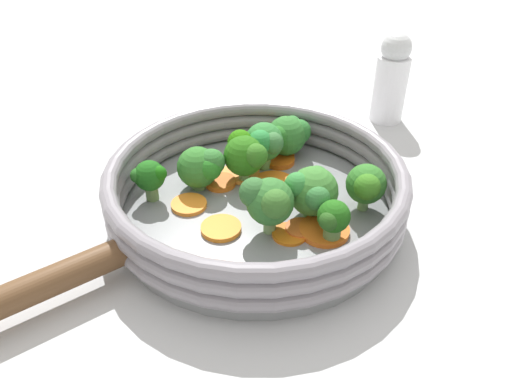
{
  "coord_description": "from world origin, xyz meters",
  "views": [
    {
      "loc": [
        -0.38,
        0.11,
        0.31
      ],
      "look_at": [
        0.0,
        0.0,
        0.03
      ],
      "focal_mm": 35.0,
      "sensor_mm": 36.0,
      "label": 1
    }
  ],
  "objects_px": {
    "carrot_slice_0": "(189,204)",
    "broccoli_floret_8": "(312,191)",
    "broccoli_floret_7": "(269,201)",
    "salt_shaker": "(391,79)",
    "carrot_slice_8": "(324,230)",
    "skillet": "(256,210)",
    "carrot_slice_2": "(279,160)",
    "broccoli_floret_6": "(149,177)",
    "carrot_slice_6": "(274,154)",
    "broccoli_floret_1": "(202,167)",
    "carrot_slice_1": "(221,228)",
    "carrot_slice_5": "(290,234)",
    "broccoli_floret_3": "(366,184)",
    "broccoli_floret_5": "(264,143)",
    "broccoli_floret_2": "(247,154)",
    "carrot_slice_4": "(301,229)",
    "carrot_slice_3": "(221,182)",
    "broccoli_floret_4": "(288,135)",
    "carrot_slice_7": "(240,173)",
    "broccoli_floret_0": "(333,218)",
    "carrot_slice_9": "(274,184)"
  },
  "relations": [
    {
      "from": "carrot_slice_0",
      "to": "broccoli_floret_8",
      "type": "xyz_separation_m",
      "value": [
        -0.05,
        -0.11,
        0.03
      ]
    },
    {
      "from": "broccoli_floret_7",
      "to": "salt_shaker",
      "type": "relative_size",
      "value": 0.48
    },
    {
      "from": "carrot_slice_8",
      "to": "skillet",
      "type": "bearing_deg",
      "value": 38.67
    },
    {
      "from": "carrot_slice_2",
      "to": "broccoli_floret_6",
      "type": "relative_size",
      "value": 0.81
    },
    {
      "from": "carrot_slice_6",
      "to": "broccoli_floret_1",
      "type": "height_order",
      "value": "broccoli_floret_1"
    },
    {
      "from": "carrot_slice_1",
      "to": "carrot_slice_5",
      "type": "bearing_deg",
      "value": -113.8
    },
    {
      "from": "carrot_slice_8",
      "to": "carrot_slice_5",
      "type": "bearing_deg",
      "value": 80.9
    },
    {
      "from": "carrot_slice_1",
      "to": "broccoli_floret_7",
      "type": "distance_m",
      "value": 0.05
    },
    {
      "from": "carrot_slice_1",
      "to": "broccoli_floret_8",
      "type": "bearing_deg",
      "value": -92.62
    },
    {
      "from": "broccoli_floret_3",
      "to": "broccoli_floret_5",
      "type": "xyz_separation_m",
      "value": [
        0.1,
        0.07,
        0.0
      ]
    },
    {
      "from": "broccoli_floret_1",
      "to": "broccoli_floret_8",
      "type": "relative_size",
      "value": 0.91
    },
    {
      "from": "broccoli_floret_2",
      "to": "broccoli_floret_3",
      "type": "relative_size",
      "value": 1.11
    },
    {
      "from": "carrot_slice_4",
      "to": "carrot_slice_6",
      "type": "xyz_separation_m",
      "value": [
        0.13,
        -0.02,
        0.0
      ]
    },
    {
      "from": "carrot_slice_3",
      "to": "broccoli_floret_4",
      "type": "xyz_separation_m",
      "value": [
        0.03,
        -0.09,
        0.02
      ]
    },
    {
      "from": "carrot_slice_2",
      "to": "carrot_slice_4",
      "type": "height_order",
      "value": "carrot_slice_2"
    },
    {
      "from": "carrot_slice_0",
      "to": "skillet",
      "type": "bearing_deg",
      "value": -104.37
    },
    {
      "from": "carrot_slice_0",
      "to": "carrot_slice_3",
      "type": "relative_size",
      "value": 1.1
    },
    {
      "from": "broccoli_floret_1",
      "to": "broccoli_floret_2",
      "type": "height_order",
      "value": "broccoli_floret_2"
    },
    {
      "from": "carrot_slice_0",
      "to": "carrot_slice_5",
      "type": "bearing_deg",
      "value": -131.63
    },
    {
      "from": "carrot_slice_5",
      "to": "carrot_slice_8",
      "type": "distance_m",
      "value": 0.03
    },
    {
      "from": "skillet",
      "to": "carrot_slice_4",
      "type": "height_order",
      "value": "carrot_slice_4"
    },
    {
      "from": "carrot_slice_7",
      "to": "broccoli_floret_5",
      "type": "height_order",
      "value": "broccoli_floret_5"
    },
    {
      "from": "broccoli_floret_0",
      "to": "carrot_slice_3",
      "type": "bearing_deg",
      "value": 32.21
    },
    {
      "from": "carrot_slice_5",
      "to": "carrot_slice_0",
      "type": "bearing_deg",
      "value": 48.37
    },
    {
      "from": "carrot_slice_0",
      "to": "carrot_slice_9",
      "type": "relative_size",
      "value": 0.78
    },
    {
      "from": "carrot_slice_3",
      "to": "carrot_slice_8",
      "type": "relative_size",
      "value": 0.69
    },
    {
      "from": "broccoli_floret_3",
      "to": "salt_shaker",
      "type": "xyz_separation_m",
      "value": [
        0.19,
        -0.13,
        0.01
      ]
    },
    {
      "from": "carrot_slice_0",
      "to": "carrot_slice_3",
      "type": "xyz_separation_m",
      "value": [
        0.03,
        -0.04,
        0.0
      ]
    },
    {
      "from": "carrot_slice_3",
      "to": "broccoli_floret_1",
      "type": "relative_size",
      "value": 0.66
    },
    {
      "from": "carrot_slice_4",
      "to": "broccoli_floret_1",
      "type": "bearing_deg",
      "value": 37.28
    },
    {
      "from": "carrot_slice_6",
      "to": "broccoli_floret_8",
      "type": "bearing_deg",
      "value": 178.92
    },
    {
      "from": "broccoli_floret_1",
      "to": "broccoli_floret_6",
      "type": "relative_size",
      "value": 1.12
    },
    {
      "from": "carrot_slice_7",
      "to": "broccoli_floret_6",
      "type": "relative_size",
      "value": 0.94
    },
    {
      "from": "carrot_slice_5",
      "to": "salt_shaker",
      "type": "relative_size",
      "value": 0.27
    },
    {
      "from": "carrot_slice_1",
      "to": "broccoli_floret_1",
      "type": "relative_size",
      "value": 0.78
    },
    {
      "from": "skillet",
      "to": "carrot_slice_3",
      "type": "relative_size",
      "value": 8.54
    },
    {
      "from": "carrot_slice_2",
      "to": "carrot_slice_5",
      "type": "xyz_separation_m",
      "value": [
        -0.12,
        0.03,
        -0.0
      ]
    },
    {
      "from": "skillet",
      "to": "carrot_slice_6",
      "type": "bearing_deg",
      "value": -29.57
    },
    {
      "from": "carrot_slice_2",
      "to": "broccoli_floret_8",
      "type": "bearing_deg",
      "value": 178.27
    },
    {
      "from": "carrot_slice_2",
      "to": "carrot_slice_6",
      "type": "height_order",
      "value": "same"
    },
    {
      "from": "carrot_slice_5",
      "to": "carrot_slice_8",
      "type": "bearing_deg",
      "value": -99.1
    },
    {
      "from": "carrot_slice_0",
      "to": "carrot_slice_1",
      "type": "distance_m",
      "value": 0.05
    },
    {
      "from": "skillet",
      "to": "carrot_slice_4",
      "type": "distance_m",
      "value": 0.06
    },
    {
      "from": "skillet",
      "to": "salt_shaker",
      "type": "distance_m",
      "value": 0.28
    },
    {
      "from": "carrot_slice_1",
      "to": "carrot_slice_4",
      "type": "bearing_deg",
      "value": -107.6
    },
    {
      "from": "carrot_slice_6",
      "to": "carrot_slice_8",
      "type": "height_order",
      "value": "same"
    },
    {
      "from": "broccoli_floret_7",
      "to": "broccoli_floret_8",
      "type": "height_order",
      "value": "broccoli_floret_7"
    },
    {
      "from": "carrot_slice_1",
      "to": "broccoli_floret_6",
      "type": "xyz_separation_m",
      "value": [
        0.07,
        0.05,
        0.02
      ]
    },
    {
      "from": "carrot_slice_7",
      "to": "broccoli_floret_1",
      "type": "xyz_separation_m",
      "value": [
        -0.01,
        0.04,
        0.02
      ]
    },
    {
      "from": "carrot_slice_6",
      "to": "broccoli_floret_3",
      "type": "relative_size",
      "value": 0.95
    }
  ]
}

